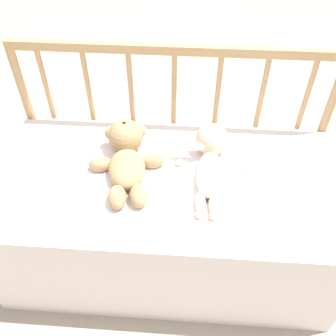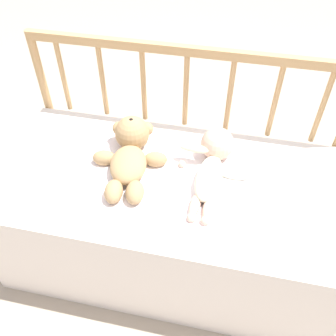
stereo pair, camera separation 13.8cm
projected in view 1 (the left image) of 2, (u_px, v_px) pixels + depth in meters
ground_plane at (168, 251)px, 1.77m from camera, size 12.00×12.00×0.00m
crib_mattress at (168, 219)px, 1.60m from camera, size 1.34×0.66×0.50m
crib_rail at (174, 101)px, 1.59m from camera, size 1.34×0.04×0.87m
blanket at (169, 178)px, 1.42m from camera, size 0.83×0.53×0.01m
teddy_bear at (126, 155)px, 1.44m from camera, size 0.30×0.41×0.14m
baby at (210, 158)px, 1.44m from camera, size 0.28×0.43×0.13m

